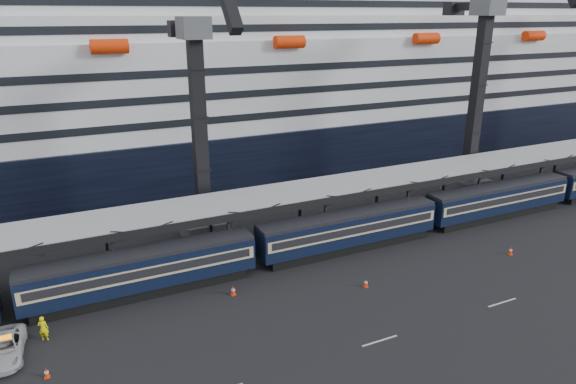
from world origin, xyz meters
The scene contains 12 objects.
ground centered at (0.00, 0.00, 0.00)m, with size 260.00×260.00×0.00m, color black.
train centered at (-4.65, 10.00, 2.20)m, with size 133.05×3.00×4.05m.
canopy centered at (0.00, 14.00, 5.25)m, with size 130.00×6.25×5.53m.
cruise_ship centered at (-1.08, 45.99, 12.34)m, with size 214.09×28.84×34.00m.
crane_dark_near centered at (-20.00, 18.59, 11.93)m, with size 4.50×17.75×35.08m.
crane_dark_mid centered at (15.00, 17.59, 13.36)m, with size 4.50×18.24×39.64m.
pickup_truck centered at (-38.20, 5.49, 0.72)m, with size 2.40×5.21×1.45m, color silver.
worker centered at (-35.73, 6.50, 0.96)m, with size 0.70×0.46×1.93m, color #FFF70D.
traffic_cone_b centered at (-35.72, 2.03, 0.36)m, with size 0.36×0.36×0.73m.
traffic_cone_c centered at (-21.34, 6.60, 0.42)m, with size 0.43×0.43×0.85m.
traffic_cone_d centered at (-10.60, 2.93, 0.39)m, with size 0.39×0.39×0.79m.
traffic_cone_e centered at (5.65, 2.14, 0.42)m, with size 0.42×0.42×0.85m.
Camera 1 is at (-33.40, -29.38, 22.26)m, focal length 32.00 mm.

